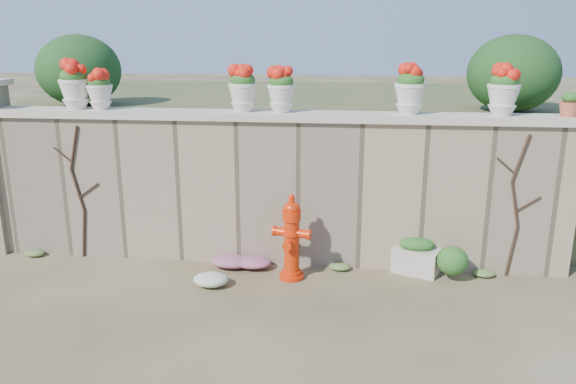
# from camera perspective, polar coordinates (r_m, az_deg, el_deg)

# --- Properties ---
(ground) EXTENTS (80.00, 80.00, 0.00)m
(ground) POSITION_cam_1_polar(r_m,az_deg,el_deg) (6.48, -4.15, -12.82)
(ground) COLOR #493A24
(ground) RESTS_ON ground
(stone_wall) EXTENTS (8.00, 0.40, 2.00)m
(stone_wall) POSITION_cam_1_polar(r_m,az_deg,el_deg) (7.76, -1.87, 0.05)
(stone_wall) COLOR gray
(stone_wall) RESTS_ON ground
(wall_cap) EXTENTS (8.10, 0.52, 0.10)m
(wall_cap) POSITION_cam_1_polar(r_m,az_deg,el_deg) (7.55, -1.94, 7.76)
(wall_cap) COLOR beige
(wall_cap) RESTS_ON stone_wall
(raised_fill) EXTENTS (9.00, 6.00, 2.00)m
(raised_fill) POSITION_cam_1_polar(r_m,az_deg,el_deg) (10.85, 0.58, 4.57)
(raised_fill) COLOR #384C23
(raised_fill) RESTS_ON ground
(back_shrub_left) EXTENTS (1.30, 1.30, 1.10)m
(back_shrub_left) POSITION_cam_1_polar(r_m,az_deg,el_deg) (9.62, -20.46, 11.50)
(back_shrub_left) COLOR #143814
(back_shrub_left) RESTS_ON raised_fill
(back_shrub_right) EXTENTS (1.30, 1.30, 1.10)m
(back_shrub_right) POSITION_cam_1_polar(r_m,az_deg,el_deg) (8.91, 21.89, 11.11)
(back_shrub_right) COLOR #143814
(back_shrub_right) RESTS_ON raised_fill
(vine_left) EXTENTS (0.60, 0.04, 1.91)m
(vine_left) POSITION_cam_1_polar(r_m,az_deg,el_deg) (8.37, -20.51, 0.15)
(vine_left) COLOR black
(vine_left) RESTS_ON ground
(vine_right) EXTENTS (0.60, 0.04, 1.91)m
(vine_right) POSITION_cam_1_polar(r_m,az_deg,el_deg) (7.77, 22.14, -1.18)
(vine_right) COLOR black
(vine_right) RESTS_ON ground
(fire_hydrant) EXTENTS (0.50, 0.35, 1.14)m
(fire_hydrant) POSITION_cam_1_polar(r_m,az_deg,el_deg) (7.26, 0.36, -4.61)
(fire_hydrant) COLOR red
(fire_hydrant) RESTS_ON ground
(planter_box) EXTENTS (0.68, 0.54, 0.49)m
(planter_box) POSITION_cam_1_polar(r_m,az_deg,el_deg) (7.75, 12.89, -6.41)
(planter_box) COLOR beige
(planter_box) RESTS_ON ground
(green_shrub) EXTENTS (0.68, 0.61, 0.65)m
(green_shrub) POSITION_cam_1_polar(r_m,az_deg,el_deg) (7.55, 16.12, -6.47)
(green_shrub) COLOR #1E5119
(green_shrub) RESTS_ON ground
(magenta_clump) EXTENTS (0.81, 0.54, 0.22)m
(magenta_clump) POSITION_cam_1_polar(r_m,az_deg,el_deg) (7.76, -4.73, -6.97)
(magenta_clump) COLOR #D0299B
(magenta_clump) RESTS_ON ground
(white_flowers) EXTENTS (0.57, 0.46, 0.21)m
(white_flowers) POSITION_cam_1_polar(r_m,az_deg,el_deg) (7.24, -7.44, -8.83)
(white_flowers) COLOR white
(white_flowers) RESTS_ON ground
(urn_pot_0) EXTENTS (0.42, 0.42, 0.66)m
(urn_pot_0) POSITION_cam_1_polar(r_m,az_deg,el_deg) (8.33, -20.87, 10.10)
(urn_pot_0) COLOR beige
(urn_pot_0) RESTS_ON wall_cap
(urn_pot_1) EXTENTS (0.35, 0.35, 0.54)m
(urn_pot_1) POSITION_cam_1_polar(r_m,az_deg,el_deg) (8.18, -18.59, 9.82)
(urn_pot_1) COLOR beige
(urn_pot_1) RESTS_ON wall_cap
(urn_pot_2) EXTENTS (0.38, 0.38, 0.60)m
(urn_pot_2) POSITION_cam_1_polar(r_m,az_deg,el_deg) (7.56, -4.60, 10.38)
(urn_pot_2) COLOR beige
(urn_pot_2) RESTS_ON wall_cap
(urn_pot_3) EXTENTS (0.37, 0.37, 0.58)m
(urn_pot_3) POSITION_cam_1_polar(r_m,az_deg,el_deg) (7.48, -0.68, 10.29)
(urn_pot_3) COLOR beige
(urn_pot_3) RESTS_ON wall_cap
(urn_pot_4) EXTENTS (0.40, 0.40, 0.63)m
(urn_pot_4) POSITION_cam_1_polar(r_m,az_deg,el_deg) (7.46, 12.30, 10.12)
(urn_pot_4) COLOR beige
(urn_pot_4) RESTS_ON wall_cap
(urn_pot_5) EXTENTS (0.40, 0.40, 0.63)m
(urn_pot_5) POSITION_cam_1_polar(r_m,az_deg,el_deg) (7.66, 21.05, 9.60)
(urn_pot_5) COLOR beige
(urn_pot_5) RESTS_ON wall_cap
(terracotta_pot) EXTENTS (0.25, 0.25, 0.30)m
(terracotta_pot) POSITION_cam_1_polar(r_m,az_deg,el_deg) (7.92, 26.69, 7.85)
(terracotta_pot) COLOR #BD5839
(terracotta_pot) RESTS_ON wall_cap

